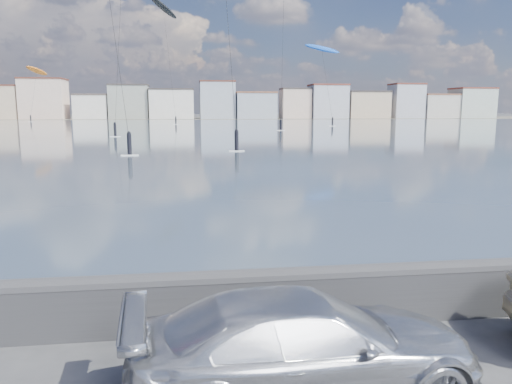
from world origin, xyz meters
TOP-DOWN VIEW (x-y plane):
  - bay_water at (0.00, 91.50)m, footprint 500.00×177.00m
  - far_shore_strip at (0.00, 200.00)m, footprint 500.00×60.00m
  - seawall at (0.00, 2.70)m, footprint 400.00×0.36m
  - far_buildings at (1.31, 186.00)m, footprint 240.79×13.26m
  - car_silver at (1.21, 0.61)m, footprint 4.90×2.29m
  - kitesurfer_4 at (-45.16, 156.34)m, footprint 5.87×13.19m
  - kitesurfer_12 at (32.41, 116.40)m, footprint 8.85×19.77m
  - kitesurfer_16 at (-5.60, 123.83)m, footprint 8.43×11.61m

SIDE VIEW (x-z plane):
  - bay_water at x=0.00m, z-range 0.01..0.01m
  - far_shore_strip at x=0.00m, z-range 0.01..0.01m
  - seawall at x=0.00m, z-range 0.04..1.12m
  - car_silver at x=1.21m, z-range 0.00..1.38m
  - far_buildings at x=1.31m, z-range -1.27..13.33m
  - kitesurfer_4 at x=-45.16m, z-range 6.42..23.26m
  - kitesurfer_12 at x=32.41m, z-range 7.88..28.16m
  - kitesurfer_16 at x=-5.60m, z-range 12.50..43.40m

